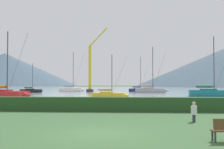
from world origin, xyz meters
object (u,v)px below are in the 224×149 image
(sailboat_slip_3, at_px, (72,89))
(sailboat_slip_4, at_px, (110,95))
(sailboat_slip_10, at_px, (151,90))
(sailboat_slip_5, at_px, (139,90))
(dock_crane, at_px, (91,71))
(person_seated_viewer, at_px, (194,111))
(sailboat_slip_7, at_px, (31,91))
(sailboat_slip_0, at_px, (4,94))
(sailboat_slip_1, at_px, (211,93))

(sailboat_slip_3, xyz_separation_m, sailboat_slip_4, (14.96, -39.78, -0.17))
(sailboat_slip_10, bearing_deg, sailboat_slip_5, 106.32)
(sailboat_slip_3, height_order, dock_crane, dock_crane)
(sailboat_slip_3, relative_size, person_seated_viewer, 9.83)
(sailboat_slip_7, bearing_deg, dock_crane, 35.62)
(sailboat_slip_10, bearing_deg, dock_crane, 155.03)
(sailboat_slip_3, bearing_deg, sailboat_slip_4, -63.67)
(sailboat_slip_0, bearing_deg, sailboat_slip_10, 67.88)
(sailboat_slip_4, xyz_separation_m, sailboat_slip_5, (6.15, 42.57, 0.07))
(sailboat_slip_4, relative_size, sailboat_slip_5, 0.68)
(sailboat_slip_5, bearing_deg, sailboat_slip_1, -52.71)
(sailboat_slip_10, distance_m, person_seated_viewer, 59.18)
(sailboat_slip_3, height_order, sailboat_slip_5, sailboat_slip_3)
(sailboat_slip_0, bearing_deg, person_seated_viewer, -31.96)
(sailboat_slip_3, height_order, sailboat_slip_7, sailboat_slip_3)
(sailboat_slip_4, relative_size, sailboat_slip_7, 0.89)
(sailboat_slip_4, bearing_deg, sailboat_slip_10, 88.28)
(sailboat_slip_1, xyz_separation_m, sailboat_slip_5, (-12.73, 34.81, -0.15))
(sailboat_slip_3, distance_m, person_seated_viewer, 73.14)
(sailboat_slip_3, relative_size, dock_crane, 0.62)
(sailboat_slip_5, distance_m, sailboat_slip_7, 32.94)
(sailboat_slip_1, bearing_deg, sailboat_slip_5, 115.10)
(sailboat_slip_5, bearing_deg, sailboat_slip_10, -61.29)
(sailboat_slip_0, relative_size, sailboat_slip_3, 0.87)
(sailboat_slip_3, bearing_deg, sailboat_slip_10, -17.94)
(person_seated_viewer, height_order, dock_crane, dock_crane)
(sailboat_slip_4, bearing_deg, dock_crane, 117.81)
(sailboat_slip_0, xyz_separation_m, sailboat_slip_1, (35.37, 11.69, -0.00))
(sailboat_slip_7, distance_m, dock_crane, 18.88)
(sailboat_slip_5, bearing_deg, sailboat_slip_3, -155.27)
(sailboat_slip_10, xyz_separation_m, dock_crane, (-17.79, 10.18, 5.73))
(sailboat_slip_1, bearing_deg, person_seated_viewer, -101.76)
(dock_crane, bearing_deg, sailboat_slip_5, 11.35)
(dock_crane, bearing_deg, sailboat_slip_0, -99.83)
(sailboat_slip_0, relative_size, sailboat_slip_7, 1.30)
(sailboat_slip_5, bearing_deg, sailboat_slip_0, -98.75)
(sailboat_slip_3, xyz_separation_m, dock_crane, (6.01, -0.24, 5.79))
(sailboat_slip_4, bearing_deg, sailboat_slip_0, -151.53)
(sailboat_slip_0, distance_m, sailboat_slip_7, 35.80)
(sailboat_slip_3, distance_m, dock_crane, 8.35)
(sailboat_slip_10, height_order, dock_crane, dock_crane)
(sailboat_slip_3, xyz_separation_m, person_seated_viewer, (22.51, -69.59, -0.03))
(sailboat_slip_10, relative_size, dock_crane, 0.62)
(sailboat_slip_7, height_order, dock_crane, dock_crane)
(sailboat_slip_1, relative_size, dock_crane, 0.58)
(sailboat_slip_0, distance_m, sailboat_slip_1, 37.25)
(sailboat_slip_1, bearing_deg, sailboat_slip_4, -152.65)
(sailboat_slip_10, relative_size, person_seated_viewer, 9.97)
(sailboat_slip_4, distance_m, sailboat_slip_5, 43.01)
(sailboat_slip_3, distance_m, sailboat_slip_7, 13.14)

